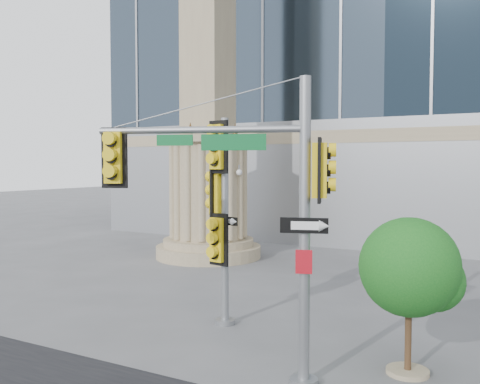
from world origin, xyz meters
The scene contains 5 objects.
ground centered at (0.00, 0.00, 0.00)m, with size 120.00×120.00×0.00m, color #545456.
monument centered at (-6.00, 9.00, 5.52)m, with size 4.40×4.40×16.60m.
main_signal_pole centered at (1.58, -1.40, 3.39)m, with size 4.09×1.71×5.47m.
secondary_signal_pole centered at (-0.63, 1.20, 2.97)m, with size 0.88×0.75×5.05m.
street_tree centered at (4.08, 0.33, 1.95)m, with size 1.90×1.85×2.96m.
Camera 1 is at (6.13, -9.80, 3.95)m, focal length 40.00 mm.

